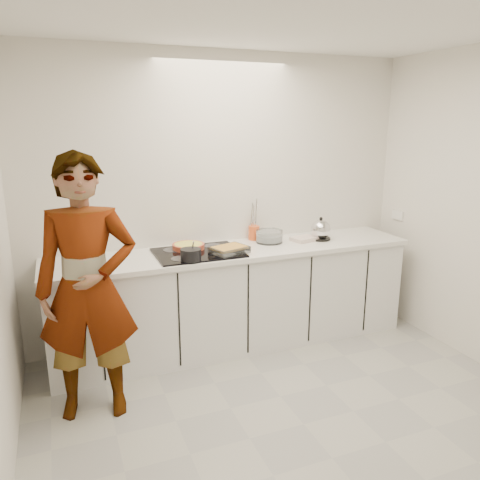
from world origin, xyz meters
name	(u,v)px	position (x,y,z in m)	size (l,w,h in m)	color
floor	(304,424)	(0.00, 0.00, 0.00)	(3.60, 3.20, 0.00)	#ACACA2
ceiling	(320,7)	(0.00, 0.00, 2.60)	(3.60, 3.20, 0.00)	white
wall_back	(223,199)	(0.00, 1.60, 1.30)	(3.60, 0.00, 2.60)	silver
base_cabinets	(236,299)	(0.00, 1.28, 0.43)	(3.20, 0.58, 0.87)	white
countertop	(236,251)	(0.00, 1.28, 0.89)	(3.24, 0.64, 0.04)	white
hob	(198,253)	(-0.35, 1.26, 0.92)	(0.72, 0.54, 0.01)	black
tart_dish	(188,246)	(-0.40, 1.38, 0.95)	(0.35, 0.35, 0.05)	#BA492F
saucepan	(191,254)	(-0.47, 1.05, 0.97)	(0.18, 0.18, 0.16)	black
baking_dish	(229,249)	(-0.11, 1.13, 0.96)	(0.35, 0.29, 0.06)	silver
mixing_bowl	(269,237)	(0.37, 1.37, 0.96)	(0.30, 0.30, 0.11)	silver
tea_towel	(304,239)	(0.70, 1.31, 0.93)	(0.23, 0.17, 0.04)	white
kettle	(320,230)	(0.86, 1.29, 1.00)	(0.25, 0.25, 0.22)	black
utensil_crock	(254,233)	(0.28, 1.52, 0.98)	(0.10, 0.10, 0.13)	#EB5A23
cook	(88,289)	(-1.29, 0.70, 0.91)	(0.67, 0.44, 1.83)	white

